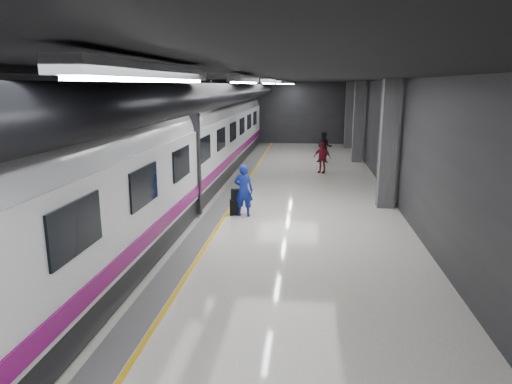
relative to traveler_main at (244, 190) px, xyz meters
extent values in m
plane|color=silver|center=(0.33, -0.25, -0.88)|extent=(40.00, 40.00, 0.00)
cube|color=black|center=(0.33, -0.25, 3.62)|extent=(10.00, 40.00, 0.02)
cube|color=#28282B|center=(0.33, 19.75, 1.37)|extent=(10.00, 0.02, 4.50)
cube|color=#28282B|center=(-4.67, -0.25, 1.37)|extent=(0.02, 40.00, 4.50)
cube|color=#28282B|center=(5.33, -0.25, 1.37)|extent=(0.02, 40.00, 4.50)
cube|color=slate|center=(-1.02, -0.25, -0.87)|extent=(0.65, 39.80, 0.01)
cube|color=yellow|center=(-0.62, -0.25, -0.87)|extent=(0.10, 39.80, 0.01)
cylinder|color=black|center=(-0.97, -0.25, 3.07)|extent=(0.80, 38.00, 0.80)
cube|color=silver|center=(0.93, -11.25, 3.52)|extent=(0.22, 2.60, 0.10)
cube|color=silver|center=(0.93, -6.25, 3.52)|extent=(0.22, 2.60, 0.10)
cube|color=silver|center=(0.93, -1.25, 3.52)|extent=(0.22, 2.60, 0.10)
cube|color=silver|center=(0.93, 3.75, 3.52)|extent=(0.22, 2.60, 0.10)
cube|color=silver|center=(0.93, 8.75, 3.52)|extent=(0.22, 2.60, 0.10)
cube|color=silver|center=(0.93, 13.75, 3.52)|extent=(0.22, 2.60, 0.10)
cube|color=silver|center=(0.93, 17.75, 3.52)|extent=(0.22, 2.60, 0.10)
cube|color=#515154|center=(4.88, 1.75, 1.37)|extent=(0.55, 0.55, 4.50)
cube|color=#515154|center=(4.88, 11.75, 1.37)|extent=(0.55, 0.55, 4.50)
cube|color=#515154|center=(4.88, 17.75, 1.37)|extent=(0.55, 0.55, 4.50)
cube|color=black|center=(-2.92, -0.25, -0.53)|extent=(2.80, 38.00, 0.60)
cube|color=white|center=(-2.92, -0.25, 0.87)|extent=(2.90, 38.00, 2.20)
cylinder|color=white|center=(-2.92, -0.25, 1.82)|extent=(2.80, 38.00, 2.80)
cube|color=#7E0B65|center=(-1.45, -0.25, 0.07)|extent=(0.04, 38.00, 0.35)
cube|color=black|center=(-2.92, -0.25, 1.12)|extent=(3.05, 0.25, 3.80)
cube|color=black|center=(-1.45, -8.25, 1.27)|extent=(0.05, 1.60, 0.85)
cube|color=black|center=(-1.45, -5.25, 1.27)|extent=(0.05, 1.60, 0.85)
cube|color=black|center=(-1.45, -2.25, 1.27)|extent=(0.05, 1.60, 0.85)
cube|color=black|center=(-1.45, 0.75, 1.27)|extent=(0.05, 1.60, 0.85)
cube|color=black|center=(-1.45, 3.75, 1.27)|extent=(0.05, 1.60, 0.85)
cube|color=black|center=(-1.45, 6.75, 1.27)|extent=(0.05, 1.60, 0.85)
cube|color=black|center=(-1.45, 9.75, 1.27)|extent=(0.05, 1.60, 0.85)
cube|color=black|center=(-1.45, 12.75, 1.27)|extent=(0.05, 1.60, 0.85)
cube|color=black|center=(-1.45, 15.75, 1.27)|extent=(0.05, 1.60, 0.85)
imported|color=#1628A9|center=(0.00, 0.00, 0.00)|extent=(0.68, 0.49, 1.76)
cube|color=black|center=(-0.32, 0.05, -0.61)|extent=(0.37, 0.27, 0.54)
cube|color=black|center=(-0.30, 0.07, -0.16)|extent=(0.28, 0.17, 0.36)
imported|color=black|center=(3.01, 11.18, -0.01)|extent=(0.88, 0.71, 1.74)
imported|color=maroon|center=(2.81, 8.06, -0.11)|extent=(0.98, 0.73, 1.54)
cube|color=black|center=(2.95, 12.14, -0.62)|extent=(0.38, 0.27, 0.53)
camera|label=1|loc=(2.08, -14.62, 3.43)|focal=32.00mm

